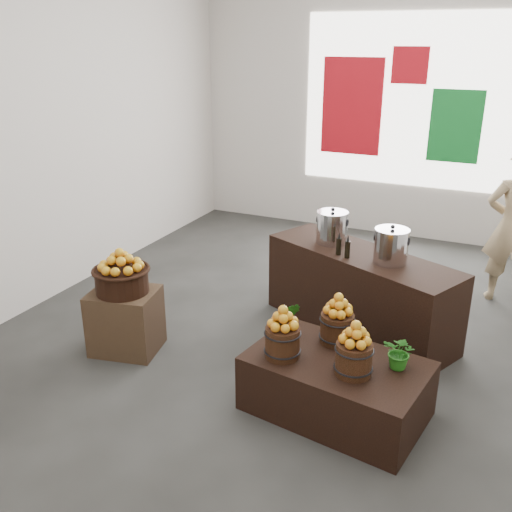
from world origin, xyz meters
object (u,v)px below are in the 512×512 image
at_px(stock_pot_left, 332,228).
at_px(stock_pot_center, 391,247).
at_px(counter, 360,292).
at_px(crate, 126,321).
at_px(display_table, 336,386).
at_px(wicker_basket, 122,281).

distance_m(stock_pot_left, stock_pot_center, 0.75).
bearing_deg(stock_pot_center, counter, 155.51).
height_order(crate, display_table, crate).
relative_size(wicker_basket, stock_pot_center, 1.55).
distance_m(display_table, counter, 1.49).
relative_size(display_table, stock_pot_left, 4.35).
xyz_separation_m(crate, stock_pot_center, (2.24, 1.22, 0.70)).
relative_size(wicker_basket, display_table, 0.36).
relative_size(wicker_basket, counter, 0.24).
height_order(stock_pot_left, stock_pot_center, same).
bearing_deg(crate, counter, 35.03).
height_order(display_table, counter, counter).
bearing_deg(crate, wicker_basket, 0.00).
relative_size(stock_pot_left, stock_pot_center, 1.00).
distance_m(wicker_basket, stock_pot_left, 2.20).
height_order(display_table, stock_pot_left, stock_pot_left).
bearing_deg(crate, stock_pot_left, 44.64).
xyz_separation_m(counter, stock_pot_center, (0.30, -0.14, 0.58)).
relative_size(wicker_basket, stock_pot_left, 1.55).
distance_m(crate, wicker_basket, 0.42).
height_order(wicker_basket, display_table, wicker_basket).
xyz_separation_m(wicker_basket, stock_pot_center, (2.24, 1.22, 0.28)).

